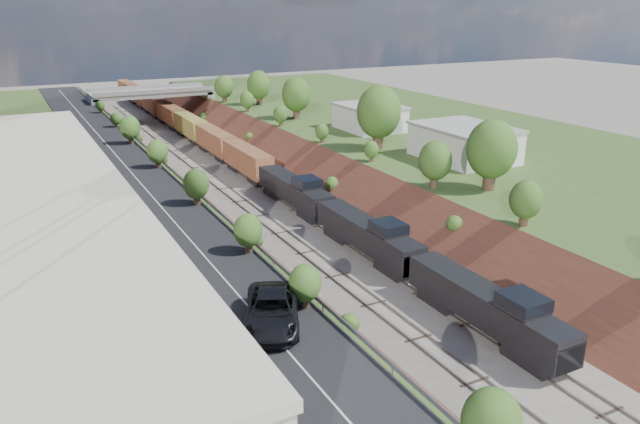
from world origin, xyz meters
TOP-DOWN VIEW (x-y plane):
  - platform_right at (33.00, 60.00)m, footprint 44.00×180.00m
  - embankment_left at (-11.00, 60.00)m, footprint 10.00×180.00m
  - embankment_right at (11.00, 60.00)m, footprint 10.00×180.00m
  - rail_left_track at (-2.60, 60.00)m, footprint 1.58×180.00m
  - rail_right_track at (2.60, 60.00)m, footprint 1.58×180.00m
  - road at (-15.50, 60.00)m, footprint 8.00×180.00m
  - guardrail at (-11.40, 59.80)m, footprint 0.10×171.00m
  - commercial_building at (-28.00, 38.00)m, footprint 14.30×62.30m
  - overpass at (0.00, 122.00)m, footprint 24.50×8.30m
  - white_building_near at (23.50, 52.00)m, footprint 9.00×12.00m
  - white_building_far at (23.00, 74.00)m, footprint 8.00×10.00m
  - tree_right_large at (17.00, 40.00)m, footprint 5.25×5.25m
  - tree_left_crest at (-11.80, 20.00)m, footprint 2.45×2.45m
  - freight_train at (2.60, 95.50)m, footprint 2.71×153.52m
  - suv at (-15.06, 23.34)m, footprint 6.03×7.90m

SIDE VIEW (x-z plane):
  - embankment_left at x=-11.00m, z-range -5.00..5.00m
  - embankment_right at x=11.00m, z-range -5.00..5.00m
  - rail_left_track at x=-2.60m, z-range 0.00..0.18m
  - rail_right_track at x=2.60m, z-range 0.00..0.18m
  - freight_train at x=2.60m, z-range 0.14..4.69m
  - platform_right at x=33.00m, z-range 0.00..5.00m
  - overpass at x=0.00m, z-range 1.22..8.62m
  - road at x=-15.50m, z-range 5.00..5.10m
  - guardrail at x=-11.40m, z-range 5.20..5.90m
  - suv at x=-15.06m, z-range 5.10..7.09m
  - white_building_far at x=23.00m, z-range 5.00..8.60m
  - white_building_near at x=23.50m, z-range 5.00..9.00m
  - tree_left_crest at x=-11.80m, z-range 5.26..8.82m
  - commercial_building at x=-28.00m, z-range 5.01..12.01m
  - tree_right_large at x=17.00m, z-range 5.58..13.19m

